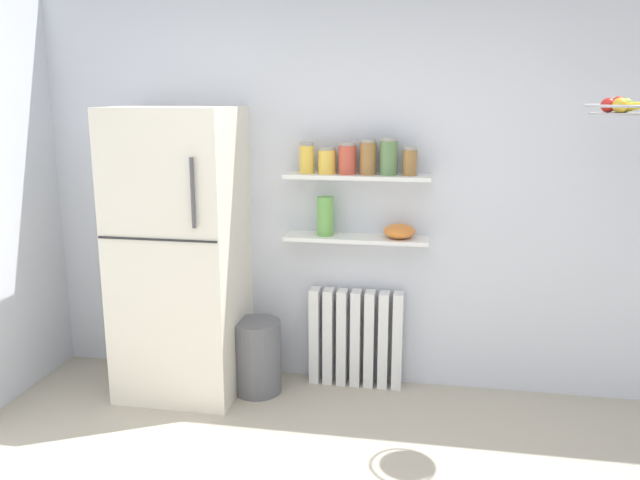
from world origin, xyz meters
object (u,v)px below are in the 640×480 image
(storage_jar_5, at_px, (410,161))
(hanging_fruit_basket, at_px, (619,107))
(storage_jar_4, at_px, (389,157))
(vase, at_px, (325,216))
(storage_jar_2, at_px, (347,159))
(refrigerator, at_px, (181,253))
(shelf_bowl, at_px, (399,231))
(radiator, at_px, (356,338))
(storage_jar_0, at_px, (307,158))
(trash_bin, at_px, (257,357))
(storage_jar_1, at_px, (327,161))
(storage_jar_3, at_px, (368,157))

(storage_jar_5, distance_m, hanging_fruit_basket, 1.18)
(storage_jar_4, relative_size, vase, 0.91)
(storage_jar_2, bearing_deg, hanging_fruit_basket, -13.69)
(refrigerator, relative_size, shelf_bowl, 9.18)
(radiator, relative_size, hanging_fruit_basket, 1.86)
(storage_jar_0, distance_m, trash_bin, 1.31)
(storage_jar_4, height_order, trash_bin, storage_jar_4)
(storage_jar_5, xyz_separation_m, hanging_fruit_basket, (1.08, -0.36, 0.34))
(refrigerator, xyz_separation_m, trash_bin, (0.48, 0.02, -0.67))
(storage_jar_0, bearing_deg, radiator, 5.37)
(trash_bin, bearing_deg, storage_jar_1, 25.37)
(storage_jar_5, relative_size, shelf_bowl, 0.88)
(radiator, bearing_deg, storage_jar_4, -8.90)
(refrigerator, relative_size, storage_jar_1, 10.97)
(storage_jar_0, height_order, storage_jar_2, storage_jar_2)
(storage_jar_3, xyz_separation_m, storage_jar_5, (0.26, 0.00, -0.02))
(storage_jar_1, distance_m, trash_bin, 1.34)
(radiator, xyz_separation_m, storage_jar_5, (0.32, -0.03, 1.17))
(storage_jar_1, bearing_deg, radiator, 8.90)
(storage_jar_1, relative_size, storage_jar_2, 0.85)
(storage_jar_1, relative_size, shelf_bowl, 0.84)
(storage_jar_3, bearing_deg, trash_bin, -163.57)
(shelf_bowl, bearing_deg, storage_jar_5, 0.00)
(storage_jar_1, distance_m, shelf_bowl, 0.63)
(storage_jar_2, bearing_deg, storage_jar_5, 0.00)
(refrigerator, bearing_deg, storage_jar_1, 13.89)
(storage_jar_0, relative_size, storage_jar_2, 0.98)
(storage_jar_3, height_order, hanging_fruit_basket, hanging_fruit_basket)
(radiator, bearing_deg, hanging_fruit_basket, -15.44)
(storage_jar_3, xyz_separation_m, shelf_bowl, (0.20, 0.00, -0.46))
(storage_jar_3, relative_size, vase, 0.87)
(storage_jar_3, relative_size, storage_jar_5, 1.24)
(storage_jar_1, distance_m, hanging_fruit_basket, 1.66)
(storage_jar_1, height_order, trash_bin, storage_jar_1)
(trash_bin, bearing_deg, vase, 25.87)
(storage_jar_1, xyz_separation_m, storage_jar_2, (0.13, -0.00, 0.01))
(storage_jar_4, xyz_separation_m, trash_bin, (-0.80, -0.20, -1.28))
(storage_jar_5, xyz_separation_m, shelf_bowl, (-0.05, 0.00, -0.44))
(refrigerator, bearing_deg, trash_bin, 2.77)
(hanging_fruit_basket, bearing_deg, storage_jar_5, 161.72)
(refrigerator, bearing_deg, storage_jar_0, 16.07)
(storage_jar_1, height_order, shelf_bowl, storage_jar_1)
(storage_jar_5, height_order, shelf_bowl, storage_jar_5)
(storage_jar_3, bearing_deg, radiator, 154.84)
(storage_jar_3, xyz_separation_m, vase, (-0.26, 0.00, -0.38))
(storage_jar_2, height_order, vase, storage_jar_2)
(storage_jar_5, bearing_deg, storage_jar_1, 180.00)
(radiator, xyz_separation_m, vase, (-0.20, -0.03, 0.82))
(storage_jar_1, distance_m, vase, 0.35)
(radiator, bearing_deg, storage_jar_1, -171.10)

